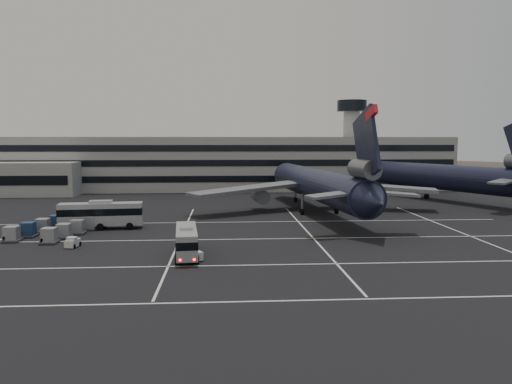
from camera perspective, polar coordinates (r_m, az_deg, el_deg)
ground at (r=63.37m, az=-3.58°, el=-6.15°), size 260.00×260.00×0.00m
lane_markings at (r=64.08m, az=-2.73°, el=-6.00°), size 90.00×55.62×0.01m
terminal at (r=133.28m, az=-4.94°, el=3.23°), size 125.00×26.00×24.00m
hills at (r=234.04m, az=0.76°, el=-0.23°), size 352.00×180.00×44.00m
trijet_main at (r=91.10m, az=7.02°, el=0.87°), size 47.19×57.69×18.08m
trijet_far at (r=118.08m, az=19.32°, el=1.83°), size 31.70×54.31×18.08m
bus_near at (r=57.71m, az=-7.96°, el=-5.41°), size 3.27×10.32×3.58m
bus_far at (r=78.12m, az=-17.29°, el=-2.35°), size 12.38×4.06×4.29m
tug_a at (r=66.19m, az=-20.26°, el=-5.44°), size 1.63×2.34×1.39m
tug_b at (r=56.05m, az=-7.07°, el=-7.11°), size 2.29×2.64×1.46m
uld_cluster at (r=76.61m, az=-21.49°, el=-3.68°), size 11.43×17.02×2.03m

